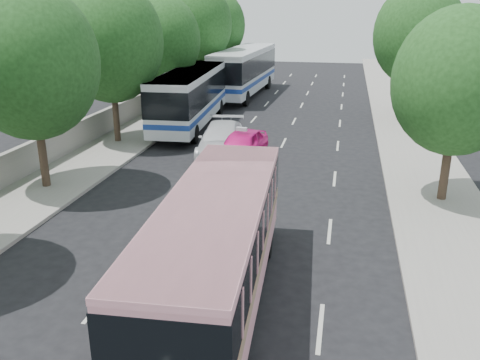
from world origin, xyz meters
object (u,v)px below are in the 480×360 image
(pink_taxi, at_px, (242,146))
(tour_coach_front, at_px, (191,93))
(tour_coach_rear, at_px, (244,68))
(pink_bus, at_px, (216,239))
(white_pickup, at_px, (222,140))

(pink_taxi, distance_m, tour_coach_front, 8.86)
(tour_coach_rear, bearing_deg, pink_taxi, -76.67)
(pink_bus, relative_size, white_pickup, 1.73)
(white_pickup, bearing_deg, tour_coach_rear, 90.00)
(tour_coach_front, bearing_deg, pink_taxi, -59.42)
(white_pickup, relative_size, tour_coach_front, 0.47)
(pink_taxi, distance_m, tour_coach_rear, 20.13)
(pink_taxi, xyz_separation_m, white_pickup, (-1.29, 0.89, 0.02))
(pink_bus, relative_size, tour_coach_rear, 0.74)
(white_pickup, xyz_separation_m, tour_coach_front, (-3.62, 6.34, 1.39))
(pink_bus, xyz_separation_m, tour_coach_front, (-6.92, 20.55, 0.25))
(pink_taxi, bearing_deg, pink_bus, -75.35)
(pink_bus, height_order, white_pickup, pink_bus)
(pink_bus, bearing_deg, tour_coach_rear, 96.72)
(white_pickup, xyz_separation_m, tour_coach_rear, (-2.50, 18.80, 1.62))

